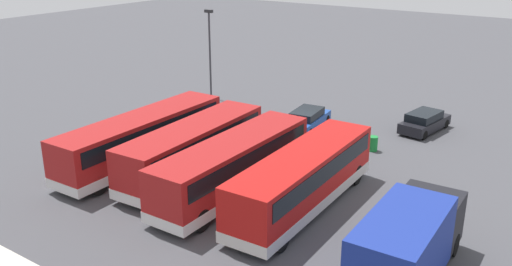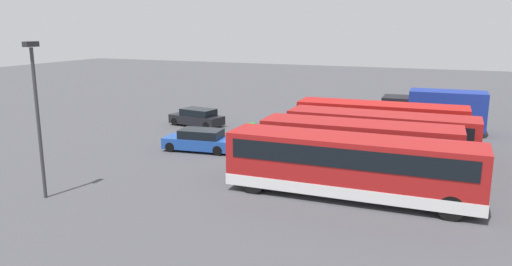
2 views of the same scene
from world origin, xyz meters
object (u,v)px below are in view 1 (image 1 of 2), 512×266
(car_small_green, at_px, (424,122))
(waste_bin_yellow, at_px, (373,144))
(bus_single_deck_fourth, at_px, (143,137))
(lamp_post_tall, at_px, (210,47))
(bus_single_deck_second, at_px, (234,165))
(car_hatchback_silver, at_px, (308,119))
(bus_single_deck_near_end, at_px, (303,178))
(bus_single_deck_third, at_px, (193,148))
(box_truck_blue, at_px, (408,243))

(car_small_green, bearing_deg, waste_bin_yellow, 75.14)
(bus_single_deck_fourth, bearing_deg, lamp_post_tall, -67.10)
(car_small_green, height_order, lamp_post_tall, lamp_post_tall)
(bus_single_deck_second, distance_m, waste_bin_yellow, 10.59)
(car_small_green, bearing_deg, car_hatchback_silver, 30.73)
(bus_single_deck_near_end, bearing_deg, car_hatchback_silver, -61.67)
(bus_single_deck_near_end, bearing_deg, bus_single_deck_third, -0.19)
(box_truck_blue, height_order, car_small_green, box_truck_blue)
(lamp_post_tall, bearing_deg, bus_single_deck_near_end, 141.57)
(bus_single_deck_near_end, relative_size, bus_single_deck_third, 1.04)
(bus_single_deck_fourth, bearing_deg, car_hatchback_silver, -114.50)
(bus_single_deck_second, xyz_separation_m, box_truck_blue, (-10.26, 2.51, 0.08))
(bus_single_deck_second, relative_size, car_small_green, 2.37)
(bus_single_deck_third, xyz_separation_m, bus_single_deck_fourth, (3.63, 0.37, 0.00))
(bus_single_deck_second, height_order, lamp_post_tall, lamp_post_tall)
(bus_single_deck_fourth, xyz_separation_m, waste_bin_yellow, (-10.53, -9.64, -1.15))
(bus_single_deck_third, bearing_deg, box_truck_blue, 167.02)
(bus_single_deck_second, bearing_deg, waste_bin_yellow, -110.03)
(bus_single_deck_near_end, height_order, waste_bin_yellow, bus_single_deck_near_end)
(bus_single_deck_second, xyz_separation_m, bus_single_deck_fourth, (6.93, -0.25, 0.00))
(bus_single_deck_near_end, height_order, bus_single_deck_fourth, same)
(bus_single_deck_third, bearing_deg, car_small_green, -119.51)
(car_hatchback_silver, height_order, lamp_post_tall, lamp_post_tall)
(bus_single_deck_third, height_order, box_truck_blue, box_truck_blue)
(bus_single_deck_third, bearing_deg, bus_single_deck_second, 169.36)
(bus_single_deck_second, xyz_separation_m, lamp_post_tall, (12.57, -13.61, 2.72))
(bus_single_deck_near_end, xyz_separation_m, waste_bin_yellow, (0.23, -9.29, -1.15))
(bus_single_deck_second, height_order, bus_single_deck_third, same)
(waste_bin_yellow, bearing_deg, box_truck_blue, 118.24)
(car_hatchback_silver, xyz_separation_m, lamp_post_tall, (10.66, -2.36, 3.64))
(bus_single_deck_fourth, xyz_separation_m, car_hatchback_silver, (-5.01, -11.00, -0.92))
(bus_single_deck_fourth, xyz_separation_m, box_truck_blue, (-17.19, 2.76, 0.08))
(bus_single_deck_near_end, xyz_separation_m, car_small_green, (-1.24, -14.81, -0.92))
(bus_single_deck_third, relative_size, box_truck_blue, 1.40)
(car_small_green, distance_m, waste_bin_yellow, 5.72)
(bus_single_deck_near_end, relative_size, car_hatchback_silver, 2.38)
(car_hatchback_silver, relative_size, waste_bin_yellow, 4.91)
(bus_single_deck_second, relative_size, car_hatchback_silver, 2.37)
(car_small_green, bearing_deg, bus_single_deck_fourth, 51.63)
(bus_single_deck_fourth, bearing_deg, bus_single_deck_near_end, -178.16)
(bus_single_deck_near_end, relative_size, waste_bin_yellow, 11.69)
(bus_single_deck_near_end, relative_size, lamp_post_tall, 1.51)
(bus_single_deck_second, bearing_deg, box_truck_blue, 166.28)
(bus_single_deck_third, bearing_deg, bus_single_deck_near_end, 179.81)
(bus_single_deck_near_end, height_order, car_hatchback_silver, bus_single_deck_near_end)
(bus_single_deck_third, distance_m, box_truck_blue, 13.92)
(bus_single_deck_near_end, relative_size, box_truck_blue, 1.47)
(car_hatchback_silver, bearing_deg, car_small_green, -149.27)
(bus_single_deck_second, xyz_separation_m, car_hatchback_silver, (1.91, -11.25, -0.92))
(box_truck_blue, height_order, waste_bin_yellow, box_truck_blue)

